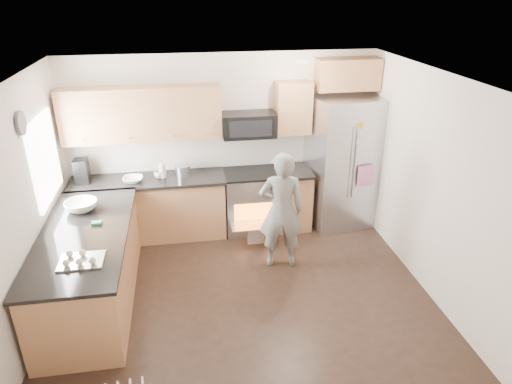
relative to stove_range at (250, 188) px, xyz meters
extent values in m
plane|color=black|center=(-0.35, -1.69, -0.68)|extent=(4.50, 4.50, 0.00)
cube|color=silver|center=(-0.35, 0.31, 0.62)|extent=(4.50, 0.04, 2.60)
cube|color=silver|center=(-0.35, -3.69, 0.62)|extent=(4.50, 0.04, 2.60)
cube|color=silver|center=(-2.60, -1.69, 0.62)|extent=(0.04, 4.00, 2.60)
cube|color=silver|center=(1.90, -1.69, 0.62)|extent=(0.04, 4.00, 2.60)
cube|color=white|center=(-0.35, -1.69, 1.92)|extent=(4.50, 4.00, 0.04)
cube|color=white|center=(-2.58, -0.69, 0.87)|extent=(0.04, 1.00, 1.00)
cylinder|color=#F4DCC3|center=(0.55, -0.59, 1.91)|extent=(0.14, 0.14, 0.02)
cylinder|color=#474754|center=(-2.57, -1.24, 1.47)|extent=(0.03, 0.26, 0.26)
cube|color=#9E683F|center=(-1.48, 0.01, -0.24)|extent=(2.15, 0.60, 0.87)
cube|color=black|center=(-1.48, 0.00, 0.23)|extent=(2.19, 0.64, 0.04)
cube|color=#9E683F|center=(0.65, 0.01, -0.24)|extent=(0.50, 0.60, 0.87)
cube|color=black|center=(0.65, 0.00, 0.23)|extent=(0.54, 0.64, 0.04)
cube|color=#9E683F|center=(-1.47, 0.14, 1.15)|extent=(2.16, 0.33, 0.74)
cube|color=#9E683F|center=(0.65, 0.14, 1.15)|extent=(0.50, 0.33, 0.74)
cube|color=#9E683F|center=(1.43, 0.14, 1.60)|extent=(0.90, 0.33, 0.44)
imported|color=white|center=(-1.67, -0.07, 0.28)|extent=(0.28, 0.28, 0.07)
imported|color=white|center=(-1.26, 0.02, 0.39)|extent=(0.11, 0.11, 0.28)
imported|color=white|center=(-1.31, 0.02, 0.30)|extent=(0.13, 0.13, 0.10)
cylinder|color=#B7B7BC|center=(-0.97, 0.08, 0.32)|extent=(0.22, 0.22, 0.15)
cube|color=black|center=(-2.35, 0.03, 0.42)|extent=(0.18, 0.22, 0.34)
cylinder|color=#B7B7BC|center=(0.48, 0.16, 0.29)|extent=(0.11, 0.11, 0.09)
cube|color=#9E683F|center=(-2.10, -1.44, -0.24)|extent=(0.90, 2.30, 0.87)
cube|color=black|center=(-2.10, -1.44, 0.23)|extent=(0.96, 2.36, 0.04)
imported|color=white|center=(-2.22, -0.87, 0.31)|extent=(0.39, 0.39, 0.12)
cube|color=green|center=(-1.98, -1.27, 0.26)|extent=(0.11, 0.08, 0.03)
cube|color=#B7B7BC|center=(-2.02, -2.06, 0.29)|extent=(0.43, 0.33, 0.09)
cube|color=#B7B7BC|center=(0.00, -0.01, -0.23)|extent=(0.76, 0.62, 0.90)
cube|color=black|center=(0.00, -0.01, 0.24)|extent=(0.76, 0.60, 0.03)
cube|color=orange|center=(0.00, -0.33, -0.28)|extent=(0.56, 0.02, 0.34)
cube|color=#B7B7BC|center=(0.00, -0.49, -0.36)|extent=(0.70, 0.34, 0.03)
cube|color=white|center=(0.00, -0.54, -0.50)|extent=(0.24, 0.03, 0.28)
cube|color=black|center=(0.00, 0.11, 0.94)|extent=(0.76, 0.40, 0.34)
cube|color=#B7B7BC|center=(1.42, 0.01, 0.32)|extent=(1.08, 0.90, 1.99)
cylinder|color=#B7B7BC|center=(1.39, -0.38, 0.46)|extent=(0.03, 0.03, 1.08)
cylinder|color=#B7B7BC|center=(1.45, -0.38, 0.46)|extent=(0.03, 0.03, 1.08)
cube|color=pink|center=(1.64, -0.38, 0.24)|extent=(0.26, 0.05, 0.32)
cube|color=#9CC2FA|center=(1.23, -0.38, 0.78)|extent=(0.19, 0.04, 0.24)
imported|color=gray|center=(0.25, -1.04, 0.12)|extent=(0.62, 0.45, 1.59)
camera|label=1|loc=(-0.92, -6.13, 2.79)|focal=32.00mm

